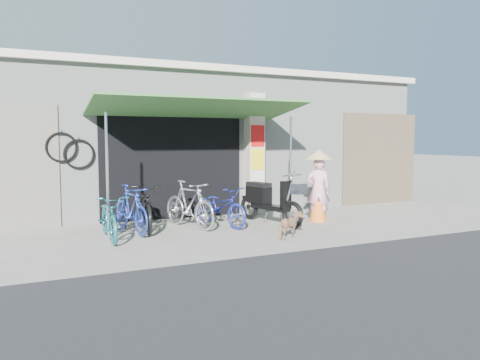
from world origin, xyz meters
name	(u,v)px	position (x,y,z in m)	size (l,w,h in m)	color
ground	(270,234)	(0.00, 0.00, 0.00)	(80.00, 80.00, 0.00)	gray
road_strip	(465,308)	(0.00, -4.50, 0.01)	(80.00, 6.00, 0.01)	#29292B
bicycle_shop	(187,140)	(0.00, 5.09, 1.83)	(12.30, 5.30, 3.66)	#A8ADA5
shop_pillar	(254,154)	(0.85, 2.45, 1.50)	(0.42, 0.44, 3.00)	#BCAFA0
awning	(198,109)	(-0.90, 1.63, 2.51)	(4.60, 1.88, 2.72)	#30622C
neighbour_right	(379,159)	(5.00, 2.59, 1.30)	(2.60, 0.06, 2.60)	brown
bike_teal	(110,217)	(-2.97, 0.79, 0.43)	(0.57, 1.62, 0.85)	#165B63
bike_blue	(131,209)	(-2.48, 1.24, 0.48)	(0.45, 1.61, 0.97)	navy
bike_black	(146,206)	(-2.13, 1.44, 0.49)	(0.65, 1.86, 0.98)	black
bike_silver	(189,204)	(-1.25, 1.29, 0.50)	(0.47, 1.67, 1.01)	silver
bike_navy	(221,206)	(-0.57, 1.19, 0.43)	(0.57, 1.64, 0.86)	navy
street_dog	(291,226)	(0.13, -0.57, 0.25)	(0.27, 0.60, 0.51)	#987650
moped	(268,200)	(0.52, 1.05, 0.52)	(0.75, 1.98, 1.14)	black
nun	(318,186)	(1.67, 0.81, 0.82)	(0.64, 0.64, 1.64)	pink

